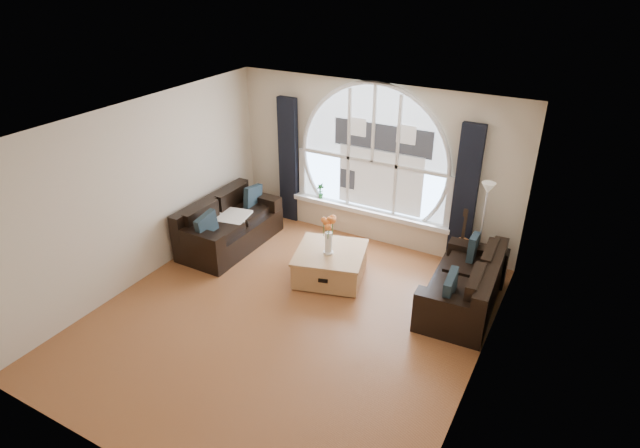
{
  "coord_description": "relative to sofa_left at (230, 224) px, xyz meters",
  "views": [
    {
      "loc": [
        3.22,
        -4.93,
        4.49
      ],
      "look_at": [
        0.0,
        0.9,
        1.05
      ],
      "focal_mm": 29.6,
      "sensor_mm": 36.0,
      "label": 1
    }
  ],
  "objects": [
    {
      "name": "wall_front",
      "position": [
        1.94,
        -4.02,
        0.95
      ],
      "size": [
        5.0,
        0.01,
        2.7
      ],
      "primitive_type": "cube",
      "color": "beige",
      "rests_on": "ground"
    },
    {
      "name": "window_frame",
      "position": [
        1.94,
        1.42,
        1.23
      ],
      "size": [
        2.76,
        0.08,
        2.15
      ],
      "primitive_type": "cube",
      "color": "white",
      "rests_on": "wall_back"
    },
    {
      "name": "curtain_right",
      "position": [
        3.54,
        1.36,
        0.75
      ],
      "size": [
        0.35,
        0.12,
        2.3
      ],
      "primitive_type": "cube",
      "color": "black",
      "rests_on": "ground"
    },
    {
      "name": "ground",
      "position": [
        1.94,
        -1.27,
        -0.4
      ],
      "size": [
        5.0,
        5.5,
        0.01
      ],
      "primitive_type": "cube",
      "color": "brown",
      "rests_on": "ground"
    },
    {
      "name": "sofa_left",
      "position": [
        0.0,
        0.0,
        0.0
      ],
      "size": [
        0.94,
        1.86,
        0.82
      ],
      "primitive_type": "cube",
      "rotation": [
        0.0,
        0.0,
        -0.01
      ],
      "color": "black",
      "rests_on": "ground"
    },
    {
      "name": "guitar",
      "position": [
        3.64,
        1.21,
        0.13
      ],
      "size": [
        0.38,
        0.27,
        1.06
      ],
      "primitive_type": "cube",
      "rotation": [
        0.0,
        0.0,
        0.09
      ],
      "color": "#9A5B2A",
      "rests_on": "ground"
    },
    {
      "name": "neighbor_house",
      "position": [
        2.09,
        1.44,
        1.1
      ],
      "size": [
        1.7,
        0.02,
        1.5
      ],
      "primitive_type": "cube",
      "color": "silver",
      "rests_on": "wall_back"
    },
    {
      "name": "arched_window",
      "position": [
        1.94,
        1.45,
        1.23
      ],
      "size": [
        2.6,
        0.06,
        2.15
      ],
      "primitive_type": "cube",
      "color": "silver",
      "rests_on": "wall_back"
    },
    {
      "name": "vase_flowers",
      "position": [
        1.97,
        -0.14,
        0.45
      ],
      "size": [
        0.24,
        0.24,
        0.7
      ],
      "primitive_type": "cube",
      "color": "white",
      "rests_on": "coffee_chest"
    },
    {
      "name": "wall_back",
      "position": [
        1.94,
        1.48,
        0.95
      ],
      "size": [
        5.0,
        0.01,
        2.7
      ],
      "primitive_type": "cube",
      "color": "beige",
      "rests_on": "ground"
    },
    {
      "name": "throw_blanket",
      "position": [
        0.03,
        0.03,
        0.1
      ],
      "size": [
        0.64,
        0.64,
        0.1
      ],
      "primitive_type": "cube",
      "rotation": [
        0.0,
        0.0,
        0.18
      ],
      "color": "silver",
      "rests_on": "sofa_left"
    },
    {
      "name": "potted_plant",
      "position": [
        0.99,
        1.38,
        0.29
      ],
      "size": [
        0.16,
        0.13,
        0.27
      ],
      "primitive_type": "imported",
      "rotation": [
        0.0,
        0.0,
        -0.24
      ],
      "color": "#1E6023",
      "rests_on": "window_sill"
    },
    {
      "name": "window_sill",
      "position": [
        1.94,
        1.38,
        0.11
      ],
      "size": [
        2.9,
        0.22,
        0.08
      ],
      "primitive_type": "cube",
      "color": "white",
      "rests_on": "wall_back"
    },
    {
      "name": "floor_lamp",
      "position": [
        3.94,
        0.96,
        0.4
      ],
      "size": [
        0.24,
        0.24,
        1.6
      ],
      "primitive_type": "cube",
      "color": "#B2B2B2",
      "rests_on": "ground"
    },
    {
      "name": "wall_right",
      "position": [
        4.44,
        -1.27,
        0.95
      ],
      "size": [
        0.01,
        5.5,
        2.7
      ],
      "primitive_type": "cube",
      "color": "beige",
      "rests_on": "ground"
    },
    {
      "name": "curtain_left",
      "position": [
        0.34,
        1.36,
        0.75
      ],
      "size": [
        0.35,
        0.12,
        2.3
      ],
      "primitive_type": "cube",
      "color": "black",
      "rests_on": "ground"
    },
    {
      "name": "ceiling",
      "position": [
        1.94,
        -1.27,
        2.3
      ],
      "size": [
        5.0,
        5.5,
        0.01
      ],
      "primitive_type": "cube",
      "color": "silver",
      "rests_on": "ground"
    },
    {
      "name": "coffee_chest",
      "position": [
        1.97,
        -0.08,
        -0.15
      ],
      "size": [
        1.26,
        1.26,
        0.5
      ],
      "primitive_type": "cube",
      "rotation": [
        0.0,
        0.0,
        0.27
      ],
      "color": "#A37344",
      "rests_on": "ground"
    },
    {
      "name": "attic_slope",
      "position": [
        4.14,
        -1.27,
        1.95
      ],
      "size": [
        0.92,
        5.5,
        0.72
      ],
      "primitive_type": "cube",
      "color": "silver",
      "rests_on": "ground"
    },
    {
      "name": "wall_left",
      "position": [
        -0.56,
        -1.27,
        0.95
      ],
      "size": [
        0.01,
        5.5,
        2.7
      ],
      "primitive_type": "cube",
      "color": "beige",
      "rests_on": "ground"
    },
    {
      "name": "sofa_right",
      "position": [
        3.95,
        0.16,
        0.0
      ],
      "size": [
        0.97,
        1.79,
        0.78
      ],
      "primitive_type": "cube",
      "rotation": [
        0.0,
        0.0,
        0.05
      ],
      "color": "black",
      "rests_on": "ground"
    }
  ]
}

